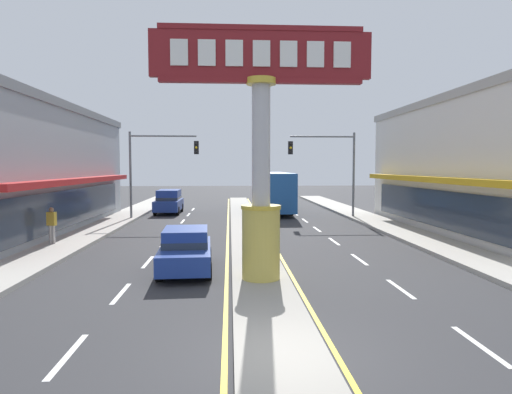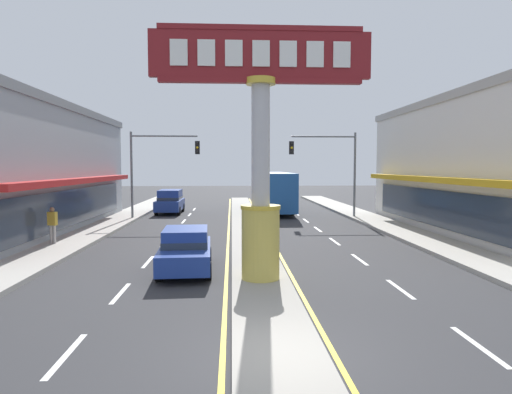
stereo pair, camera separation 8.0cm
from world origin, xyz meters
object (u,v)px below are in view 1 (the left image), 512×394
object	(u,v)px
traffic_light_right_side	(330,160)
suv_near_right_lane	(169,201)
district_sign	(261,152)
storefront_right	(512,166)
pedestrian_near_kerb	(52,223)
bus_far_right_lane	(273,189)
sedan_near_left_lane	(186,249)
traffic_light_left_side	(156,160)

from	to	relation	value
traffic_light_right_side	suv_near_right_lane	xyz separation A→B (m)	(-12.06, 4.45, -3.26)
district_sign	storefront_right	world-z (taller)	district_sign
suv_near_right_lane	pedestrian_near_kerb	distance (m)	15.47
pedestrian_near_kerb	bus_far_right_lane	bearing A→B (deg)	53.45
suv_near_right_lane	pedestrian_near_kerb	xyz separation A→B (m)	(-3.38, -15.09, 0.16)
district_sign	suv_near_right_lane	size ratio (longest dim) A/B	1.74
storefront_right	traffic_light_right_side	world-z (taller)	storefront_right
traffic_light_right_side	pedestrian_near_kerb	xyz separation A→B (m)	(-15.44, -10.64, -3.11)
bus_far_right_lane	pedestrian_near_kerb	world-z (taller)	bus_far_right_lane
traffic_light_right_side	sedan_near_left_lane	distance (m)	18.38
storefront_right	traffic_light_left_side	size ratio (longest dim) A/B	3.26
district_sign	traffic_light_left_side	world-z (taller)	district_sign
traffic_light_left_side	district_sign	bearing A→B (deg)	-70.67
storefront_right	traffic_light_left_side	world-z (taller)	storefront_right
bus_far_right_lane	pedestrian_near_kerb	size ratio (longest dim) A/B	6.60
traffic_light_left_side	bus_far_right_lane	size ratio (longest dim) A/B	0.55
traffic_light_left_side	bus_far_right_lane	bearing A→B (deg)	31.44
bus_far_right_lane	traffic_light_right_side	bearing A→B (deg)	-56.18
bus_far_right_lane	sedan_near_left_lane	xyz separation A→B (m)	(-5.17, -21.14, -1.08)
storefront_right	traffic_light_right_side	xyz separation A→B (m)	(-8.64, 7.53, 0.43)
district_sign	bus_far_right_lane	xyz separation A→B (m)	(2.59, 22.94, -2.37)
traffic_light_left_side	sedan_near_left_lane	xyz separation A→B (m)	(3.58, -15.79, -3.46)
sedan_near_left_lane	pedestrian_near_kerb	bearing A→B (deg)	142.39
suv_near_right_lane	bus_far_right_lane	bearing A→B (deg)	6.08
bus_far_right_lane	pedestrian_near_kerb	xyz separation A→B (m)	(-11.85, -15.99, -0.73)
suv_near_right_lane	sedan_near_left_lane	size ratio (longest dim) A/B	1.05
sedan_near_left_lane	pedestrian_near_kerb	xyz separation A→B (m)	(-6.68, 5.15, 0.35)
traffic_light_left_side	suv_near_right_lane	bearing A→B (deg)	86.33
pedestrian_near_kerb	traffic_light_right_side	bearing A→B (deg)	34.57
pedestrian_near_kerb	district_sign	bearing A→B (deg)	-36.86
storefront_right	sedan_near_left_lane	world-z (taller)	storefront_right
pedestrian_near_kerb	traffic_light_left_side	bearing A→B (deg)	73.76
district_sign	sedan_near_left_lane	xyz separation A→B (m)	(-2.59, 1.80, -3.45)
district_sign	pedestrian_near_kerb	world-z (taller)	district_sign
suv_near_right_lane	pedestrian_near_kerb	bearing A→B (deg)	-102.64
district_sign	bus_far_right_lane	bearing A→B (deg)	83.57
district_sign	storefront_right	xyz separation A→B (m)	(14.81, 10.06, -0.42)
traffic_light_right_side	bus_far_right_lane	size ratio (longest dim) A/B	0.55
bus_far_right_lane	suv_near_right_lane	bearing A→B (deg)	-173.92
suv_near_right_lane	bus_far_right_lane	xyz separation A→B (m)	(8.47, 0.90, 0.88)
traffic_light_right_side	district_sign	bearing A→B (deg)	-109.33
traffic_light_left_side	bus_far_right_lane	world-z (taller)	traffic_light_left_side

